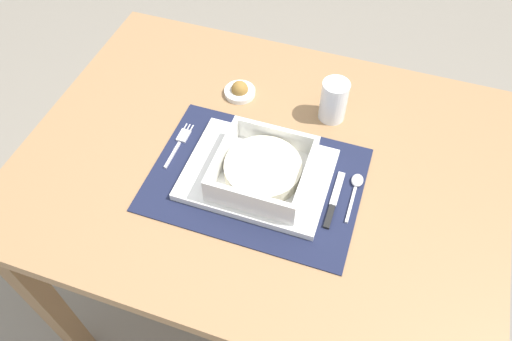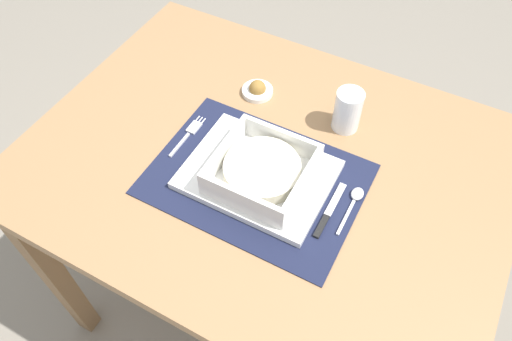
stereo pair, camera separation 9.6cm
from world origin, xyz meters
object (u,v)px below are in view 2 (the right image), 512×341
(butter_knife, at_px, (328,213))
(drinking_glass, at_px, (347,112))
(spoon, at_px, (355,199))
(bread_knife, at_px, (316,209))
(fork, at_px, (189,133))
(dining_table, at_px, (265,187))
(porridge_bowl, at_px, (262,171))
(condiment_saucer, at_px, (257,90))

(butter_knife, height_order, drinking_glass, drinking_glass)
(spoon, xyz_separation_m, bread_knife, (-0.06, -0.06, -0.00))
(fork, bearing_deg, spoon, -0.15)
(fork, distance_m, spoon, 0.38)
(fork, xyz_separation_m, drinking_glass, (0.29, 0.18, 0.04))
(drinking_glass, bearing_deg, dining_table, -123.89)
(porridge_bowl, relative_size, fork, 1.40)
(bread_knife, bearing_deg, condiment_saucer, 139.25)
(butter_knife, bearing_deg, fork, 175.12)
(fork, height_order, spoon, spoon)
(butter_knife, xyz_separation_m, condiment_saucer, (-0.28, 0.23, 0.00))
(fork, bearing_deg, drinking_glass, 31.61)
(porridge_bowl, bearing_deg, fork, 168.10)
(porridge_bowl, bearing_deg, bread_knife, -3.68)
(dining_table, height_order, condiment_saucer, condiment_saucer)
(spoon, height_order, drinking_glass, drinking_glass)
(dining_table, relative_size, fork, 7.81)
(spoon, distance_m, butter_knife, 0.06)
(dining_table, distance_m, butter_knife, 0.21)
(fork, distance_m, bread_knife, 0.33)
(drinking_glass, relative_size, condiment_saucer, 1.34)
(spoon, height_order, bread_knife, spoon)
(spoon, bearing_deg, drinking_glass, 121.13)
(fork, height_order, condiment_saucer, condiment_saucer)
(dining_table, xyz_separation_m, condiment_saucer, (-0.11, 0.17, 0.11))
(spoon, relative_size, butter_knife, 0.85)
(porridge_bowl, height_order, condiment_saucer, porridge_bowl)
(condiment_saucer, bearing_deg, bread_knife, -42.83)
(dining_table, bearing_deg, fork, -173.89)
(bread_knife, distance_m, condiment_saucer, 0.35)
(fork, xyz_separation_m, bread_knife, (0.32, -0.05, 0.00))
(bread_knife, bearing_deg, drinking_glass, 100.60)
(porridge_bowl, height_order, fork, porridge_bowl)
(drinking_glass, bearing_deg, bread_knife, -81.48)
(fork, relative_size, spoon, 1.09)
(fork, relative_size, drinking_glass, 1.32)
(fork, relative_size, bread_knife, 0.98)
(porridge_bowl, xyz_separation_m, condiment_saucer, (-0.13, 0.23, -0.03))
(bread_knife, bearing_deg, porridge_bowl, 178.40)
(drinking_glass, xyz_separation_m, condiment_saucer, (-0.22, 0.00, -0.03))
(bread_knife, height_order, drinking_glass, drinking_glass)
(porridge_bowl, xyz_separation_m, bread_knife, (0.12, -0.01, -0.04))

